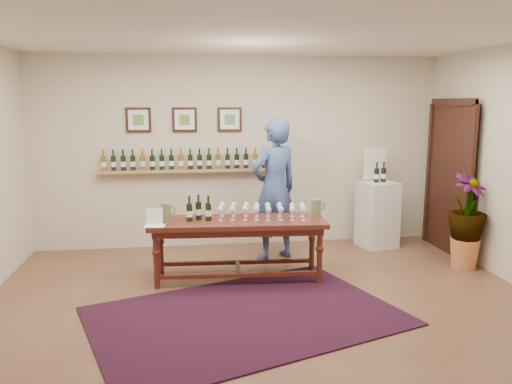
{
  "coord_description": "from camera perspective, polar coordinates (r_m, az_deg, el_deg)",
  "views": [
    {
      "loc": [
        -0.8,
        -4.83,
        2.12
      ],
      "look_at": [
        0.0,
        0.8,
        1.1
      ],
      "focal_mm": 35.0,
      "sensor_mm": 36.0,
      "label": 1
    }
  ],
  "objects": [
    {
      "name": "ground",
      "position": [
        5.34,
        1.24,
        -13.24
      ],
      "size": [
        6.0,
        6.0,
        0.0
      ],
      "primitive_type": "plane",
      "color": "brown",
      "rests_on": "ground"
    },
    {
      "name": "room_shell",
      "position": [
        7.36,
        15.3,
        2.0
      ],
      "size": [
        6.0,
        6.0,
        6.0
      ],
      "color": "beige",
      "rests_on": "ground"
    },
    {
      "name": "rug",
      "position": [
        5.16,
        -1.2,
        -13.98
      ],
      "size": [
        3.46,
        2.85,
        0.02
      ],
      "primitive_type": "cube",
      "rotation": [
        0.0,
        0.0,
        0.34
      ],
      "color": "#3F0B10",
      "rests_on": "ground"
    },
    {
      "name": "tasting_table",
      "position": [
        6.0,
        -2.09,
        -4.23
      ],
      "size": [
        2.13,
        0.79,
        0.74
      ],
      "rotation": [
        0.0,
        0.0,
        -0.06
      ],
      "color": "#4B1C12",
      "rests_on": "ground"
    },
    {
      "name": "table_glasses",
      "position": [
        6.02,
        0.07,
        -2.19
      ],
      "size": [
        1.34,
        0.51,
        0.18
      ],
      "primitive_type": null,
      "rotation": [
        0.0,
        0.0,
        -0.17
      ],
      "color": "white",
      "rests_on": "tasting_table"
    },
    {
      "name": "table_bottles",
      "position": [
        5.97,
        -6.56,
        -1.89
      ],
      "size": [
        0.27,
        0.16,
        0.28
      ],
      "primitive_type": null,
      "rotation": [
        0.0,
        0.0,
        0.04
      ],
      "color": "black",
      "rests_on": "tasting_table"
    },
    {
      "name": "pitcher_left",
      "position": [
        5.98,
        -10.24,
        -2.28
      ],
      "size": [
        0.15,
        0.15,
        0.21
      ],
      "primitive_type": null,
      "rotation": [
        0.0,
        0.0,
        -0.13
      ],
      "color": "#5F6D44",
      "rests_on": "tasting_table"
    },
    {
      "name": "pitcher_right",
      "position": [
        6.15,
        6.89,
        -1.83
      ],
      "size": [
        0.15,
        0.15,
        0.21
      ],
      "primitive_type": null,
      "rotation": [
        0.0,
        0.0,
        0.1
      ],
      "color": "#5F6D44",
      "rests_on": "tasting_table"
    },
    {
      "name": "menu_card",
      "position": [
        5.78,
        -11.53,
        -2.8
      ],
      "size": [
        0.24,
        0.19,
        0.21
      ],
      "primitive_type": "cube",
      "rotation": [
        0.0,
        0.0,
        -0.12
      ],
      "color": "white",
      "rests_on": "tasting_table"
    },
    {
      "name": "display_pedestal",
      "position": [
        7.63,
        13.69,
        -2.5
      ],
      "size": [
        0.58,
        0.58,
        0.97
      ],
      "primitive_type": "cube",
      "rotation": [
        0.0,
        0.0,
        0.22
      ],
      "color": "silver",
      "rests_on": "ground"
    },
    {
      "name": "pedestal_bottles",
      "position": [
        7.51,
        14.0,
        2.12
      ],
      "size": [
        0.28,
        0.13,
        0.28
      ],
      "primitive_type": null,
      "rotation": [
        0.0,
        0.0,
        0.22
      ],
      "color": "black",
      "rests_on": "display_pedestal"
    },
    {
      "name": "info_sign",
      "position": [
        7.66,
        13.43,
        3.21
      ],
      "size": [
        0.37,
        0.1,
        0.52
      ],
      "primitive_type": "cube",
      "rotation": [
        0.0,
        0.0,
        0.22
      ],
      "color": "white",
      "rests_on": "display_pedestal"
    },
    {
      "name": "potted_plant",
      "position": [
        6.95,
        22.93,
        -3.11
      ],
      "size": [
        0.76,
        0.76,
        1.07
      ],
      "rotation": [
        0.0,
        0.0,
        0.48
      ],
      "color": "#C77342",
      "rests_on": "ground"
    },
    {
      "name": "person",
      "position": [
        6.74,
        2.11,
        0.29
      ],
      "size": [
        0.83,
        0.7,
        1.93
      ],
      "primitive_type": "imported",
      "rotation": [
        0.0,
        0.0,
        3.55
      ],
      "color": "#374D83",
      "rests_on": "ground"
    }
  ]
}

